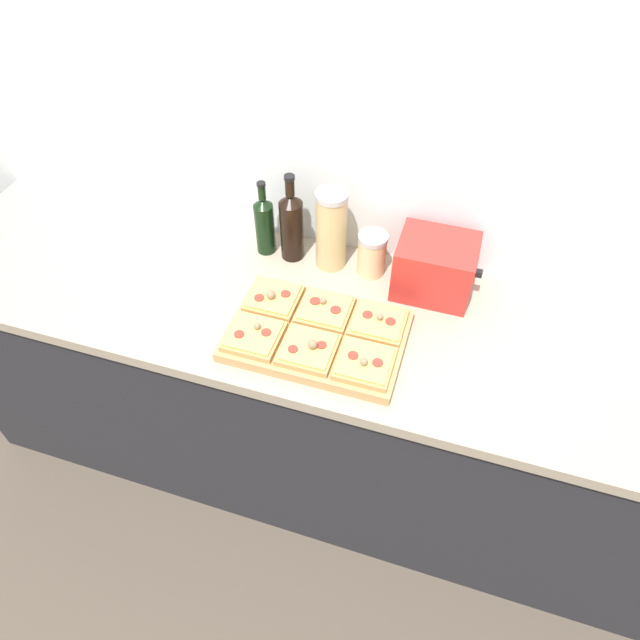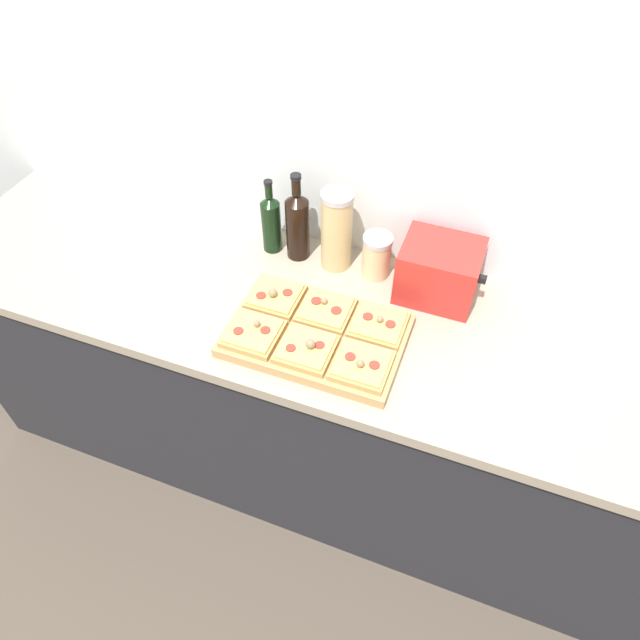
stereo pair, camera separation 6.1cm
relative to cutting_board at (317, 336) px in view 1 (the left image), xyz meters
The scene contains 15 objects.
ground_plane 0.98m from the cutting_board, 103.63° to the right, with size 12.00×12.00×0.00m, color #4C4238.
wall_back 0.56m from the cutting_board, 96.24° to the left, with size 6.00×0.06×2.50m.
kitchen_counter 0.50m from the cutting_board, 114.76° to the left, with size 2.63×0.67×0.93m.
cutting_board is the anchor object (origin of this frame).
pizza_slice_back_left 0.18m from the cutting_board, 154.19° to the left, with size 0.15×0.15×0.06m.
pizza_slice_back_center 0.08m from the cutting_board, 90.10° to the left, with size 0.15×0.15×0.05m.
pizza_slice_back_right 0.18m from the cutting_board, 25.97° to the left, with size 0.15×0.15×0.05m.
pizza_slice_front_left 0.18m from the cutting_board, 154.07° to the right, with size 0.15×0.15×0.05m.
pizza_slice_front_center 0.09m from the cutting_board, 89.66° to the right, with size 0.15×0.15×0.06m.
pizza_slice_front_right 0.18m from the cutting_board, 26.06° to the right, with size 0.15×0.15×0.05m.
olive_oil_bottle 0.45m from the cutting_board, 130.61° to the left, with size 0.06×0.06×0.27m.
wine_bottle 0.40m from the cutting_board, 119.91° to the left, with size 0.08×0.08×0.31m.
grain_jar_tall 0.36m from the cutting_board, 100.02° to the left, with size 0.10×0.10×0.28m.
grain_jar_short 0.35m from the cutting_board, 77.00° to the left, with size 0.09×0.09×0.15m.
toaster_oven 0.43m from the cutting_board, 48.20° to the left, with size 0.26×0.19×0.18m.
Camera 1 is at (0.39, -0.82, 2.20)m, focal length 32.00 mm.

